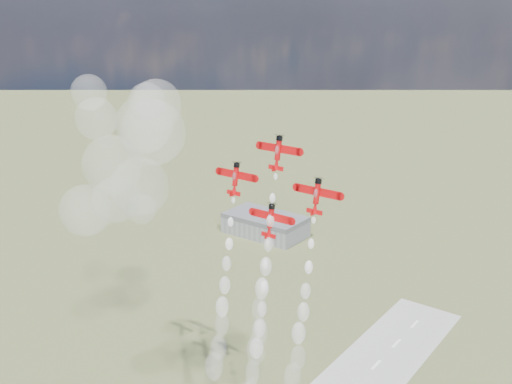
{
  "coord_description": "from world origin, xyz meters",
  "views": [
    {
      "loc": [
        85.72,
        -108.33,
        141.03
      ],
      "look_at": [
        -6.05,
        15.89,
        91.81
      ],
      "focal_mm": 42.0,
      "sensor_mm": 36.0,
      "label": 1
    }
  ],
  "objects": [
    {
      "name": "smoke_trail_left",
      "position": [
        -13.17,
        7.65,
        49.59
      ],
      "size": [
        5.73,
        12.1,
        51.95
      ],
      "color": "white",
      "rests_on": "plane_left"
    },
    {
      "name": "plane_slot",
      "position": [
        -0.05,
        14.26,
        85.58
      ],
      "size": [
        12.93,
        4.25,
        9.16
      ],
      "rotation": [
        1.4,
        0.0,
        0.0
      ],
      "color": "red",
      "rests_on": "ground"
    },
    {
      "name": "hangar",
      "position": [
        -120.0,
        180.0,
        6.5
      ],
      "size": [
        50.0,
        28.0,
        13.0
      ],
      "color": "gray",
      "rests_on": "ground"
    },
    {
      "name": "plane_lead",
      "position": [
        -0.05,
        17.43,
        103.55
      ],
      "size": [
        12.93,
        4.25,
        9.16
      ],
      "rotation": [
        1.4,
        0.0,
        0.0
      ],
      "color": "red",
      "rests_on": "ground"
    },
    {
      "name": "plane_left",
      "position": [
        -13.08,
        15.84,
        94.57
      ],
      "size": [
        12.93,
        4.25,
        9.16
      ],
      "rotation": [
        1.4,
        0.0,
        0.0
      ],
      "color": "red",
      "rests_on": "ground"
    },
    {
      "name": "drifted_smoke_cloud",
      "position": [
        -69.05,
        26.85,
        90.71
      ],
      "size": [
        58.63,
        41.17,
        56.4
      ],
      "color": "white",
      "rests_on": "ground"
    },
    {
      "name": "smoke_trail_slot",
      "position": [
        -0.21,
        6.3,
        40.87
      ],
      "size": [
        5.14,
        11.71,
        51.0
      ],
      "color": "white",
      "rests_on": "plane_slot"
    },
    {
      "name": "smoke_trail_lead",
      "position": [
        0.06,
        9.43,
        58.73
      ],
      "size": [
        5.15,
        11.85,
        50.87
      ],
      "color": "white",
      "rests_on": "plane_lead"
    },
    {
      "name": "smoke_trail_right",
      "position": [
        12.97,
        8.02,
        49.59
      ],
      "size": [
        5.52,
        11.13,
        51.86
      ],
      "color": "white",
      "rests_on": "plane_right"
    },
    {
      "name": "plane_right",
      "position": [
        12.98,
        15.84,
        94.57
      ],
      "size": [
        12.93,
        4.25,
        9.16
      ],
      "rotation": [
        1.4,
        0.0,
        0.0
      ],
      "color": "red",
      "rests_on": "ground"
    }
  ]
}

